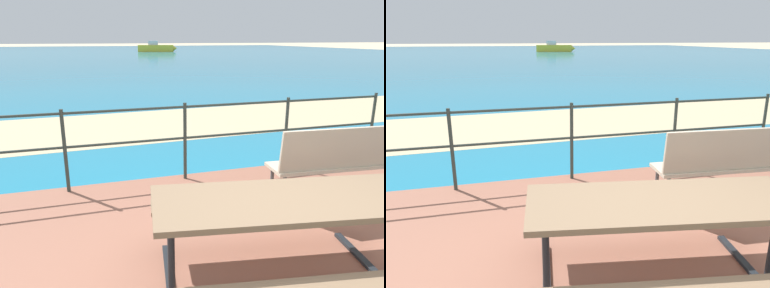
% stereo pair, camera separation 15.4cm
% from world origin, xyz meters
% --- Properties ---
extents(sea_water, '(90.00, 90.00, 0.01)m').
position_xyz_m(sea_water, '(0.00, 40.00, 0.01)').
color(sea_water, teal).
rests_on(sea_water, ground).
extents(beach_strip, '(54.08, 5.31, 0.01)m').
position_xyz_m(beach_strip, '(0.00, 5.89, 0.01)').
color(beach_strip, tan).
rests_on(beach_strip, ground).
extents(picnic_table, '(2.07, 1.71, 0.77)m').
position_xyz_m(picnic_table, '(0.06, 0.05, 0.65)').
color(picnic_table, '#7A6047').
rests_on(picnic_table, patio_paving).
extents(park_bench, '(1.71, 0.55, 0.92)m').
position_xyz_m(park_bench, '(1.48, 1.19, 0.61)').
color(park_bench, '#BCAD93').
rests_on(park_bench, patio_paving).
extents(railing_fence, '(5.94, 0.04, 1.01)m').
position_xyz_m(railing_fence, '(0.00, 2.46, 0.71)').
color(railing_fence, '#2D3833').
rests_on(railing_fence, patio_paving).
extents(boat_near, '(5.31, 2.49, 1.44)m').
position_xyz_m(boat_near, '(8.98, 48.23, 0.52)').
color(boat_near, yellow).
rests_on(boat_near, sea_water).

